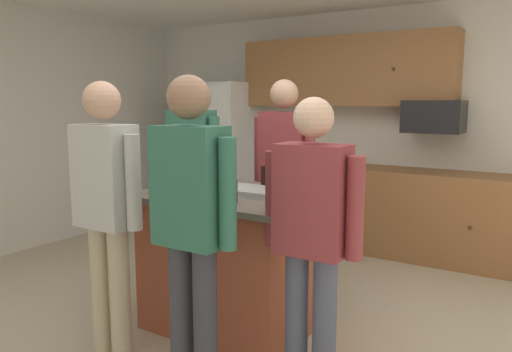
{
  "coord_description": "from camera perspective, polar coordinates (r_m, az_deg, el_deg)",
  "views": [
    {
      "loc": [
        1.76,
        -2.62,
        1.6
      ],
      "look_at": [
        -0.19,
        0.44,
        1.05
      ],
      "focal_mm": 34.64,
      "sensor_mm": 36.0,
      "label": 1
    }
  ],
  "objects": [
    {
      "name": "glass_pilsner",
      "position": [
        3.55,
        1.14,
        -0.18
      ],
      "size": [
        0.07,
        0.07,
        0.17
      ],
      "color": "black",
      "rests_on": "kitchen_island"
    },
    {
      "name": "microwave_over_range",
      "position": [
        5.25,
        19.86,
        6.47
      ],
      "size": [
        0.56,
        0.4,
        0.32
      ],
      "primitive_type": "cube",
      "color": "black"
    },
    {
      "name": "glass_dark_ale",
      "position": [
        3.84,
        -6.2,
        0.39
      ],
      "size": [
        0.07,
        0.07,
        0.16
      ],
      "color": "black",
      "rests_on": "kitchen_island"
    },
    {
      "name": "glass_short_whisky",
      "position": [
        3.51,
        4.05,
        -0.69
      ],
      "size": [
        0.06,
        0.06,
        0.12
      ],
      "color": "black",
      "rests_on": "kitchen_island"
    },
    {
      "name": "person_guest_by_door",
      "position": [
        4.28,
        -7.37,
        1.13
      ],
      "size": [
        0.57,
        0.24,
        1.79
      ],
      "rotation": [
        0.0,
        0.0,
        -0.57
      ],
      "color": "#232D4C",
      "rests_on": "ground"
    },
    {
      "name": "person_elder_center",
      "position": [
        2.67,
        6.46,
        -5.93
      ],
      "size": [
        0.57,
        0.22,
        1.62
      ],
      "rotation": [
        0.0,
        0.0,
        2.65
      ],
      "color": "#4C5166",
      "rests_on": "ground"
    },
    {
      "name": "person_guest_left",
      "position": [
        4.16,
        3.2,
        0.82
      ],
      "size": [
        0.57,
        0.23,
        1.78
      ],
      "rotation": [
        0.0,
        0.0,
        -1.49
      ],
      "color": "#232D4C",
      "rests_on": "ground"
    },
    {
      "name": "back_wall",
      "position": [
        5.7,
        14.55,
        5.32
      ],
      "size": [
        6.4,
        0.1,
        2.6
      ],
      "primitive_type": "cube",
      "color": "silver",
      "rests_on": "ground"
    },
    {
      "name": "serving_tray",
      "position": [
        3.38,
        -0.87,
        -1.71
      ],
      "size": [
        0.44,
        0.3,
        0.04
      ],
      "color": "#B7B7BC",
      "rests_on": "kitchen_island"
    },
    {
      "name": "person_guest_right",
      "position": [
        3.16,
        -16.9,
        -2.76
      ],
      "size": [
        0.57,
        0.23,
        1.72
      ],
      "rotation": [
        0.0,
        0.0,
        1.07
      ],
      "color": "tan",
      "rests_on": "ground"
    },
    {
      "name": "refrigerator",
      "position": [
        6.29,
        -4.43,
        2.32
      ],
      "size": [
        0.88,
        0.76,
        1.83
      ],
      "color": "white",
      "rests_on": "ground"
    },
    {
      "name": "cabinet_run_upper",
      "position": [
        5.65,
        10.21,
        11.77
      ],
      "size": [
        2.4,
        0.38,
        0.75
      ],
      "color": "#936038"
    },
    {
      "name": "kitchen_island",
      "position": [
        3.56,
        -2.63,
        -9.53
      ],
      "size": [
        1.23,
        0.97,
        0.97
      ],
      "color": "#9E4C33",
      "rests_on": "ground"
    },
    {
      "name": "tumbler_amber",
      "position": [
        3.09,
        -2.78,
        -1.77
      ],
      "size": [
        0.07,
        0.07,
        0.14
      ],
      "color": "black",
      "rests_on": "kitchen_island"
    },
    {
      "name": "mug_ceramic_white",
      "position": [
        3.6,
        -4.45,
        -0.65
      ],
      "size": [
        0.12,
        0.08,
        0.1
      ],
      "color": "#4C6B99",
      "rests_on": "kitchen_island"
    },
    {
      "name": "floor",
      "position": [
        3.53,
        -1.3,
        -18.3
      ],
      "size": [
        7.04,
        7.04,
        0.0
      ],
      "primitive_type": "plane",
      "color": "#B7A88E",
      "rests_on": "ground"
    },
    {
      "name": "person_host_foreground",
      "position": [
        2.64,
        -7.51,
        -4.46
      ],
      "size": [
        0.57,
        0.23,
        1.73
      ],
      "rotation": [
        0.0,
        0.0,
        1.92
      ],
      "color": "#383842",
      "rests_on": "ground"
    },
    {
      "name": "cabinet_run_lower",
      "position": [
        5.35,
        19.27,
        -4.29
      ],
      "size": [
        1.8,
        0.63,
        0.9
      ],
      "color": "#936038",
      "rests_on": "ground"
    },
    {
      "name": "glass_stout_tall",
      "position": [
        3.53,
        -10.41,
        -0.75
      ],
      "size": [
        0.06,
        0.06,
        0.12
      ],
      "color": "black",
      "rests_on": "kitchen_island"
    }
  ]
}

